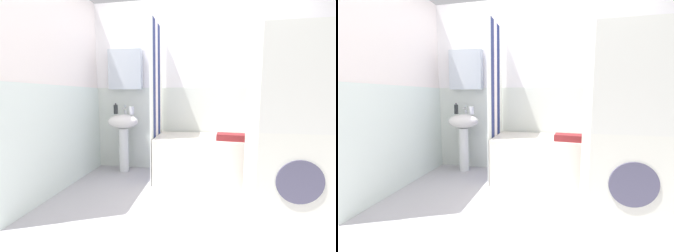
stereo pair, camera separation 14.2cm
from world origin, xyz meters
TOP-DOWN VIEW (x-y plane):
  - ground_plane at (0.00, 0.00)m, footprint 4.80×5.60m
  - wall_back_tiled at (-0.06, 1.26)m, footprint 3.60×0.18m
  - wall_left_tiled at (-1.57, 0.34)m, footprint 0.07×1.81m
  - sink at (-1.07, 1.03)m, footprint 0.44×0.34m
  - faucet at (-1.07, 1.11)m, footprint 0.03×0.12m
  - soap_dispenser at (-1.18, 1.05)m, footprint 0.06×0.06m
  - toothbrush_cup at (-0.94, 1.04)m, footprint 0.06×0.06m
  - bathtub at (0.26, 0.88)m, footprint 1.59×0.69m
  - shower_curtain at (-0.55, 0.88)m, footprint 0.01×0.69m
  - shampoo_bottle at (0.95, 1.14)m, footprint 0.05×0.05m
  - conditioner_bottle at (0.83, 1.14)m, footprint 0.05×0.05m
  - body_wash_bottle at (0.76, 1.13)m, footprint 0.05×0.05m
  - towel_folded at (0.37, 0.68)m, footprint 0.34×0.23m
  - washer_dryer_stack at (0.79, 0.06)m, footprint 0.62×0.61m

SIDE VIEW (x-z plane):
  - ground_plane at x=0.00m, z-range -0.04..0.00m
  - bathtub at x=0.26m, z-range 0.00..0.57m
  - sink at x=-1.07m, z-range 0.19..1.02m
  - towel_folded at x=0.37m, z-range 0.57..0.65m
  - body_wash_bottle at x=0.76m, z-range 0.56..0.78m
  - conditioner_bottle at x=0.83m, z-range 0.56..0.80m
  - shampoo_bottle at x=0.95m, z-range 0.56..0.80m
  - washer_dryer_stack at x=0.79m, z-range 0.00..1.61m
  - toothbrush_cup at x=-0.94m, z-range 0.83..0.93m
  - faucet at x=-1.07m, z-range 0.82..0.95m
  - soap_dispenser at x=-1.18m, z-range 0.82..0.97m
  - shower_curtain at x=-0.55m, z-range 0.00..2.00m
  - wall_left_tiled at x=-1.57m, z-range -0.08..2.32m
  - wall_back_tiled at x=-0.06m, z-range -0.06..2.34m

